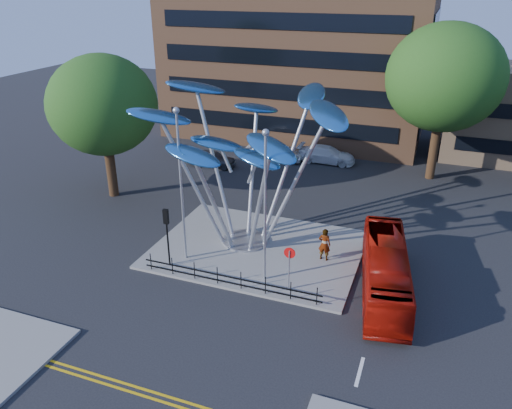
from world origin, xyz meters
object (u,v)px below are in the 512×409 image
at_px(leaf_sculpture, 244,135).
at_px(traffic_light_island, 167,225).
at_px(street_lamp_left, 180,173).
at_px(pedestrian, 324,244).
at_px(tree_left, 103,105).
at_px(no_entry_sign_island, 289,261).
at_px(red_bus, 385,270).
at_px(parked_car_left, 212,159).
at_px(tree_right, 445,78).
at_px(parked_car_right, 327,154).
at_px(street_lamp_right, 265,194).
at_px(parked_car_mid, 274,151).

distance_m(leaf_sculpture, traffic_light_island, 6.65).
height_order(street_lamp_left, pedestrian, street_lamp_left).
height_order(tree_left, no_entry_sign_island, tree_left).
height_order(street_lamp_left, red_bus, street_lamp_left).
height_order(tree_left, parked_car_left, tree_left).
bearing_deg(street_lamp_left, tree_right, 55.95).
relative_size(tree_right, parked_car_right, 2.42).
bearing_deg(red_bus, street_lamp_right, -177.57).
bearing_deg(pedestrian, red_bus, 156.86).
bearing_deg(no_entry_sign_island, parked_car_left, 126.74).
height_order(tree_right, street_lamp_left, tree_right).
height_order(leaf_sculpture, red_bus, leaf_sculpture).
relative_size(tree_right, traffic_light_island, 3.54).
bearing_deg(parked_car_right, leaf_sculpture, 174.94).
height_order(street_lamp_right, parked_car_right, street_lamp_right).
height_order(leaf_sculpture, street_lamp_right, leaf_sculpture).
height_order(tree_right, street_lamp_right, tree_right).
relative_size(pedestrian, parked_car_mid, 0.39).
bearing_deg(parked_car_left, tree_left, 150.43).
relative_size(street_lamp_left, traffic_light_island, 2.57).
xyz_separation_m(red_bus, parked_car_mid, (-11.86, 17.30, -0.42)).
relative_size(leaf_sculpture, red_bus, 1.42).
bearing_deg(street_lamp_right, parked_car_right, 93.65).
xyz_separation_m(parked_car_left, parked_car_mid, (4.50, 3.33, 0.12)).
bearing_deg(parked_car_mid, parked_car_left, 120.02).
bearing_deg(pedestrian, tree_left, -9.40).
height_order(tree_left, parked_car_right, tree_left).
bearing_deg(parked_car_right, tree_right, -94.96).
xyz_separation_m(tree_left, parked_car_right, (13.24, 12.70, -6.07)).
distance_m(traffic_light_island, no_entry_sign_island, 7.05).
bearing_deg(street_lamp_right, no_entry_sign_island, -17.87).
height_order(tree_right, parked_car_left, tree_right).
distance_m(traffic_light_island, parked_car_left, 16.58).
bearing_deg(pedestrian, no_entry_sign_island, 77.94).
xyz_separation_m(traffic_light_island, red_bus, (11.60, 1.80, -1.37)).
bearing_deg(red_bus, parked_car_mid, 114.82).
height_order(pedestrian, parked_car_right, pedestrian).
bearing_deg(street_lamp_right, leaf_sculpture, 124.91).
relative_size(tree_left, parked_car_mid, 2.07).
height_order(red_bus, parked_car_left, red_bus).
bearing_deg(parked_car_right, traffic_light_island, 167.76).
height_order(street_lamp_right, parked_car_left, street_lamp_right).
bearing_deg(street_lamp_left, pedestrian, 19.16).
height_order(street_lamp_left, parked_car_mid, street_lamp_left).
xyz_separation_m(tree_left, parked_car_left, (4.24, 8.27, -6.10)).
bearing_deg(tree_left, traffic_light_island, -39.81).
relative_size(no_entry_sign_island, parked_car_right, 0.49).
distance_m(pedestrian, parked_car_left, 17.63).
height_order(leaf_sculpture, parked_car_mid, leaf_sculpture).
bearing_deg(red_bus, parked_car_left, 129.90).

